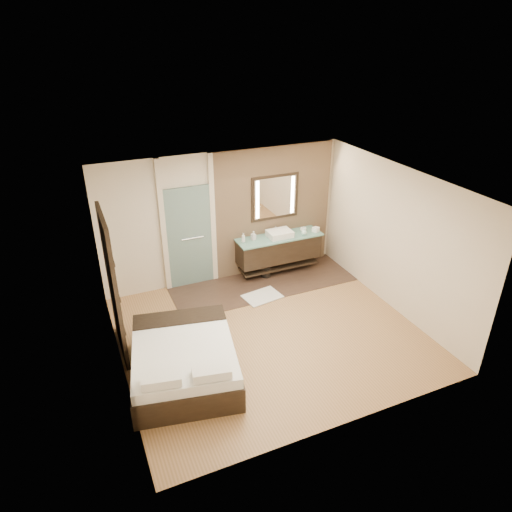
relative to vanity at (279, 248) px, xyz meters
name	(u,v)px	position (x,y,z in m)	size (l,w,h in m)	color
floor	(270,333)	(-1.10, -1.92, -0.58)	(5.00, 5.00, 0.00)	olive
tile_strip	(263,283)	(-0.50, -0.32, -0.57)	(3.80, 1.30, 0.01)	#36241D
stone_wall	(274,210)	(0.00, 0.29, 0.77)	(2.60, 0.08, 2.70)	tan
vanity	(279,248)	(0.00, 0.00, 0.00)	(1.85, 0.55, 0.88)	black
mirror_unit	(275,197)	(0.00, 0.24, 1.07)	(1.06, 0.04, 0.96)	black
frosted_door	(189,233)	(-1.85, 0.28, 0.56)	(1.10, 0.12, 2.70)	#9EC8C2
shoji_partition	(113,286)	(-3.53, -1.32, 0.63)	(0.06, 1.20, 2.40)	black
bed	(184,360)	(-2.75, -2.39, -0.28)	(1.85, 2.15, 0.73)	black
bath_mat	(262,296)	(-0.74, -0.79, -0.56)	(0.72, 0.50, 0.02)	silver
waste_bin	(266,271)	(-0.33, -0.07, -0.45)	(0.20, 0.20, 0.25)	black
tissue_box	(316,230)	(0.82, -0.10, 0.33)	(0.12, 0.12, 0.10)	white
soap_bottle_a	(243,238)	(-0.80, 0.03, 0.39)	(0.08, 0.08, 0.20)	silver
soap_bottle_b	(253,235)	(-0.56, 0.06, 0.38)	(0.08, 0.09, 0.19)	#B2B2B2
soap_bottle_c	(304,231)	(0.51, -0.14, 0.36)	(0.12, 0.12, 0.15)	#BFF0E8
cup	(303,230)	(0.57, 0.00, 0.33)	(0.12, 0.12, 0.09)	white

